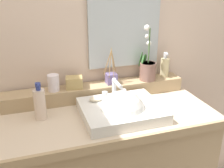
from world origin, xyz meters
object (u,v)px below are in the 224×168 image
object	(u,v)px
reed_diffuser	(111,78)
lotion_bottle	(40,104)
tumbler_cup	(53,83)
trinket_box	(74,82)
sink_basin	(122,112)
soap_bar	(96,99)
potted_plant	(148,68)
soap_dispenser	(165,66)

from	to	relation	value
reed_diffuser	lotion_bottle	xyz separation A→B (m)	(-0.44, -0.16, -0.03)
lotion_bottle	reed_diffuser	bearing A→B (deg)	19.89
tumbler_cup	trinket_box	distance (m)	0.12
sink_basin	reed_diffuser	size ratio (longest dim) A/B	1.88
sink_basin	lotion_bottle	size ratio (longest dim) A/B	2.09
sink_basin	trinket_box	xyz separation A→B (m)	(-0.20, 0.27, 0.09)
soap_bar	potted_plant	size ratio (longest dim) A/B	0.20
soap_dispenser	sink_basin	bearing A→B (deg)	-144.16
soap_bar	trinket_box	size ratio (longest dim) A/B	0.73
lotion_bottle	soap_dispenser	bearing A→B (deg)	12.51
tumbler_cup	soap_dispenser	bearing A→B (deg)	1.86
potted_plant	trinket_box	size ratio (longest dim) A/B	3.60
potted_plant	tumbler_cup	distance (m)	0.58
soap_dispenser	trinket_box	world-z (taller)	soap_dispenser
soap_bar	lotion_bottle	size ratio (longest dim) A/B	0.35
sink_basin	tumbler_cup	size ratio (longest dim) A/B	4.43
trinket_box	lotion_bottle	xyz separation A→B (m)	(-0.21, -0.16, -0.03)
tumbler_cup	trinket_box	world-z (taller)	tumbler_cup
soap_dispenser	tumbler_cup	bearing A→B (deg)	-178.14
soap_bar	tumbler_cup	distance (m)	0.26
sink_basin	trinket_box	size ratio (longest dim) A/B	4.40
soap_bar	sink_basin	bearing A→B (deg)	-42.86
tumbler_cup	lotion_bottle	bearing A→B (deg)	-120.04
trinket_box	soap_dispenser	bearing A→B (deg)	11.36
soap_bar	soap_dispenser	bearing A→B (deg)	19.35
soap_bar	tumbler_cup	size ratio (longest dim) A/B	0.74
reed_diffuser	soap_bar	bearing A→B (deg)	-131.70
soap_bar	trinket_box	xyz separation A→B (m)	(-0.08, 0.16, 0.05)
tumbler_cup	soap_bar	bearing A→B (deg)	-37.51
potted_plant	trinket_box	distance (m)	0.46
sink_basin	soap_dispenser	distance (m)	0.50
soap_bar	lotion_bottle	world-z (taller)	lotion_bottle
tumbler_cup	reed_diffuser	size ratio (longest dim) A/B	0.42
potted_plant	soap_dispenser	bearing A→B (deg)	11.54
potted_plant	lotion_bottle	distance (m)	0.69
potted_plant	soap_bar	bearing A→B (deg)	-158.01
soap_dispenser	tumbler_cup	world-z (taller)	soap_dispenser
trinket_box	reed_diffuser	bearing A→B (deg)	8.74
potted_plant	reed_diffuser	distance (m)	0.24
sink_basin	lotion_bottle	world-z (taller)	lotion_bottle
soap_bar	lotion_bottle	distance (m)	0.29
trinket_box	lotion_bottle	bearing A→B (deg)	-132.77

